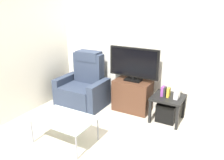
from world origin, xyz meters
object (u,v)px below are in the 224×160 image
book_leftmost (163,91)px  coffee_table (64,120)px  recliner_armchair (84,87)px  book_middle (165,92)px  subwoofer_box (167,112)px  book_rightmost (168,92)px  cell_phone (70,121)px  tv_stand (132,96)px  side_table (168,100)px  game_console (177,90)px  television (134,64)px

book_leftmost → coffee_table: (-1.07, -1.39, -0.18)m
recliner_armchair → book_middle: 1.68m
subwoofer_box → coffee_table: size_ratio=0.37×
book_rightmost → cell_phone: size_ratio=1.13×
tv_stand → book_middle: (0.66, -0.09, 0.24)m
tv_stand → recliner_armchair: bearing=-168.6°
side_table → book_middle: 0.17m
cell_phone → book_leftmost: bearing=33.7°
side_table → book_leftmost: (-0.10, -0.02, 0.16)m
recliner_armchair → side_table: (1.73, 0.14, 0.02)m
game_console → cell_phone: size_ratio=1.90×
recliner_armchair → subwoofer_box: recliner_armchair is taller
recliner_armchair → television: bearing=6.1°
recliner_armchair → cell_phone: (0.70, -1.32, 0.03)m
cell_phone → side_table: bearing=31.4°
book_middle → book_rightmost: book_rightmost is taller
television → recliner_armchair: television is taller
subwoofer_box → book_leftmost: size_ratio=1.88×
recliner_armchair → side_table: bearing=-1.8°
recliner_armchair → book_leftmost: bearing=-2.2°
subwoofer_box → coffee_table: (-1.17, -1.41, 0.20)m
subwoofer_box → cell_phone: 1.80m
coffee_table → cell_phone: (0.14, -0.04, 0.03)m
television → book_rightmost: television is taller
side_table → coffee_table: 1.83m
game_console → subwoofer_box: bearing=-176.1°
cell_phone → recliner_armchair: bearing=94.7°
subwoofer_box → coffee_table: bearing=-129.6°
book_leftmost → television: bearing=170.4°
television → recliner_armchair: bearing=-167.6°
tv_stand → book_rightmost: bearing=-6.8°
book_middle → coffee_table: bearing=-128.6°
side_table → cell_phone: size_ratio=3.60×
television → coffee_table: 1.67m
tv_stand → subwoofer_box: 0.74m
book_rightmost → game_console: bearing=11.8°
subwoofer_box → book_rightmost: bearing=-85.2°
book_leftmost → book_rightmost: book_leftmost is taller
game_console → tv_stand: bearing=176.3°
tv_stand → television: (0.00, 0.02, 0.64)m
book_rightmost → television: bearing=171.7°
book_middle → cell_phone: book_middle is taller
book_middle → cell_phone: bearing=-124.2°
side_table → cell_phone: bearing=-125.4°
television → book_leftmost: bearing=-9.6°
recliner_armchair → side_table: recliner_armchair is taller
side_table → book_leftmost: size_ratio=3.04×
game_console → cell_phone: bearing=-128.8°
subwoofer_box → book_rightmost: (0.00, -0.02, 0.38)m
tv_stand → book_rightmost: 0.77m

